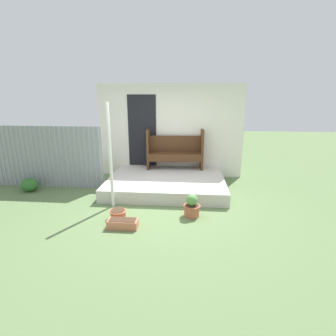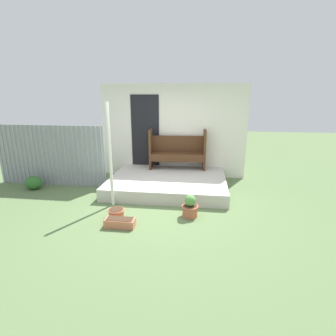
{
  "view_description": "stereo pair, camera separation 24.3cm",
  "coord_description": "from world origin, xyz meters",
  "px_view_note": "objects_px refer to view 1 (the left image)",
  "views": [
    {
      "loc": [
        0.59,
        -5.16,
        2.34
      ],
      "look_at": [
        0.11,
        0.38,
        0.74
      ],
      "focal_mm": 28.0,
      "sensor_mm": 36.0,
      "label": 1
    },
    {
      "loc": [
        0.84,
        -5.14,
        2.34
      ],
      "look_at": [
        0.11,
        0.38,
        0.74
      ],
      "focal_mm": 28.0,
      "sensor_mm": 36.0,
      "label": 2
    }
  ],
  "objects_px": {
    "support_post": "(110,157)",
    "flower_pot_left": "(118,214)",
    "bench": "(175,150)",
    "flower_pot_middle": "(192,207)",
    "shrub_by_fence": "(29,185)",
    "planter_box_rect": "(123,224)"
  },
  "relations": [
    {
      "from": "flower_pot_left",
      "to": "planter_box_rect",
      "type": "height_order",
      "value": "flower_pot_left"
    },
    {
      "from": "planter_box_rect",
      "to": "shrub_by_fence",
      "type": "height_order",
      "value": "shrub_by_fence"
    },
    {
      "from": "flower_pot_left",
      "to": "shrub_by_fence",
      "type": "bearing_deg",
      "value": 153.84
    },
    {
      "from": "support_post",
      "to": "planter_box_rect",
      "type": "xyz_separation_m",
      "value": [
        0.45,
        -0.91,
        -1.01
      ]
    },
    {
      "from": "flower_pot_middle",
      "to": "flower_pot_left",
      "type": "bearing_deg",
      "value": -170.42
    },
    {
      "from": "support_post",
      "to": "shrub_by_fence",
      "type": "height_order",
      "value": "support_post"
    },
    {
      "from": "support_post",
      "to": "planter_box_rect",
      "type": "distance_m",
      "value": 1.43
    },
    {
      "from": "bench",
      "to": "flower_pot_middle",
      "type": "distance_m",
      "value": 2.5
    },
    {
      "from": "flower_pot_left",
      "to": "shrub_by_fence",
      "type": "distance_m",
      "value": 2.87
    },
    {
      "from": "shrub_by_fence",
      "to": "flower_pot_middle",
      "type": "bearing_deg",
      "value": -14.4
    },
    {
      "from": "bench",
      "to": "flower_pot_middle",
      "type": "height_order",
      "value": "bench"
    },
    {
      "from": "planter_box_rect",
      "to": "flower_pot_left",
      "type": "bearing_deg",
      "value": 117.99
    },
    {
      "from": "flower_pot_left",
      "to": "planter_box_rect",
      "type": "xyz_separation_m",
      "value": [
        0.18,
        -0.34,
        -0.02
      ]
    },
    {
      "from": "bench",
      "to": "flower_pot_left",
      "type": "bearing_deg",
      "value": -113.41
    },
    {
      "from": "flower_pot_left",
      "to": "planter_box_rect",
      "type": "distance_m",
      "value": 0.39
    },
    {
      "from": "support_post",
      "to": "flower_pot_middle",
      "type": "relative_size",
      "value": 4.84
    },
    {
      "from": "bench",
      "to": "shrub_by_fence",
      "type": "relative_size",
      "value": 3.76
    },
    {
      "from": "flower_pot_middle",
      "to": "support_post",
      "type": "bearing_deg",
      "value": 168.74
    },
    {
      "from": "support_post",
      "to": "flower_pot_left",
      "type": "distance_m",
      "value": 1.18
    },
    {
      "from": "bench",
      "to": "flower_pot_left",
      "type": "relative_size",
      "value": 4.72
    },
    {
      "from": "flower_pot_left",
      "to": "support_post",
      "type": "bearing_deg",
      "value": 114.83
    },
    {
      "from": "shrub_by_fence",
      "to": "support_post",
      "type": "bearing_deg",
      "value": -16.64
    }
  ]
}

